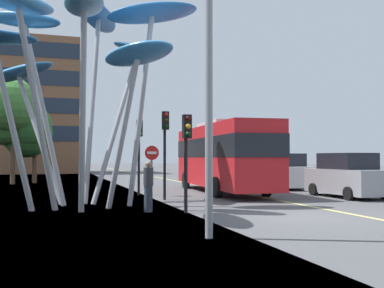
{
  "coord_description": "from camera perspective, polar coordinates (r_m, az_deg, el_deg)",
  "views": [
    {
      "loc": [
        -7.6,
        -12.73,
        1.87
      ],
      "look_at": [
        -1.14,
        8.03,
        2.5
      ],
      "focal_mm": 42.67,
      "sensor_mm": 36.0,
      "label": 1
    }
  ],
  "objects": [
    {
      "name": "ground",
      "position": [
        14.61,
        11.23,
        -9.17
      ],
      "size": [
        120.0,
        240.0,
        0.1
      ],
      "color": "#4C4C4F"
    },
    {
      "name": "red_bus",
      "position": [
        24.42,
        3.81,
        -1.23
      ],
      "size": [
        3.16,
        11.21,
        3.75
      ],
      "color": "red",
      "rests_on": "ground"
    },
    {
      "name": "leaf_sculpture",
      "position": [
        18.42,
        -14.73,
        11.7
      ],
      "size": [
        9.31,
        10.44,
        8.51
      ],
      "color": "#9EA0A5",
      "rests_on": "ground"
    },
    {
      "name": "traffic_light_kerb_near",
      "position": [
        15.26,
        -0.67,
        0.31
      ],
      "size": [
        0.28,
        0.42,
        3.29
      ],
      "color": "black",
      "rests_on": "ground"
    },
    {
      "name": "traffic_light_kerb_far",
      "position": [
        20.01,
        -3.37,
        1.0
      ],
      "size": [
        0.28,
        0.42,
        3.87
      ],
      "color": "black",
      "rests_on": "ground"
    },
    {
      "name": "traffic_light_island_mid",
      "position": [
        22.35,
        -6.61,
        0.39
      ],
      "size": [
        0.28,
        0.42,
        3.68
      ],
      "color": "black",
      "rests_on": "ground"
    },
    {
      "name": "car_parked_mid",
      "position": [
        22.54,
        18.81,
        -3.87
      ],
      "size": [
        2.05,
        4.44,
        2.07
      ],
      "color": "gray",
      "rests_on": "ground"
    },
    {
      "name": "car_parked_far",
      "position": [
        27.67,
        11.48,
        -3.48
      ],
      "size": [
        1.96,
        4.25,
        2.08
      ],
      "color": "silver",
      "rests_on": "ground"
    },
    {
      "name": "car_side_street",
      "position": [
        33.93,
        5.02,
        -3.05
      ],
      "size": [
        2.05,
        4.27,
        2.21
      ],
      "color": "silver",
      "rests_on": "ground"
    },
    {
      "name": "street_lamp",
      "position": [
        11.3,
        3.32,
        17.56
      ],
      "size": [
        1.32,
        0.44,
        9.04
      ],
      "color": "gray",
      "rests_on": "ground"
    },
    {
      "name": "tree_pavement_near",
      "position": [
        33.99,
        -21.77,
        3.82
      ],
      "size": [
        3.84,
        4.92,
        7.38
      ],
      "color": "brown",
      "rests_on": "ground"
    },
    {
      "name": "tree_pavement_far",
      "position": [
        34.75,
        -19.82,
        1.84
      ],
      "size": [
        3.6,
        4.06,
        5.75
      ],
      "color": "brown",
      "rests_on": "ground"
    },
    {
      "name": "pedestrian",
      "position": [
        15.73,
        -5.48,
        -5.28
      ],
      "size": [
        0.34,
        0.34,
        1.74
      ],
      "color": "#2D3342",
      "rests_on": "ground"
    },
    {
      "name": "no_entry_sign",
      "position": [
        19.15,
        -5.05,
        -2.54
      ],
      "size": [
        0.6,
        0.12,
        2.35
      ],
      "color": "gray",
      "rests_on": "ground"
    }
  ]
}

